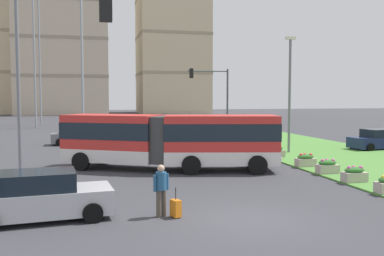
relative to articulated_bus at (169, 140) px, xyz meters
name	(u,v)px	position (x,y,z in m)	size (l,w,h in m)	color
ground_plane	(248,219)	(0.77, -10.08, -1.65)	(260.00, 260.00, 0.00)	#38383D
grass_median	(363,162)	(12.01, -0.08, -1.61)	(10.00, 70.00, 0.08)	#4C8438
articulated_bus	(169,140)	(0.00, 0.00, 0.00)	(11.78, 6.51, 3.00)	red
car_navy_sedan	(378,140)	(17.05, 5.19, -0.90)	(4.56, 2.37, 1.58)	#19234C
car_silver_hatch	(41,197)	(-5.77, -8.59, -0.90)	(4.55, 2.36, 1.58)	#B7BABF
car_grey_wagon	(78,136)	(-5.27, 14.28, -0.90)	(4.49, 2.21, 1.58)	slate
pedestrian_crossing	(161,187)	(-1.94, -9.13, -0.65)	(0.54, 0.36, 1.74)	#4C4238
rolling_suitcase	(176,208)	(-1.49, -9.33, -1.34)	(0.36, 0.42, 0.97)	orange
flower_planter_1	(354,174)	(7.61, -5.71, -1.23)	(1.10, 0.56, 0.74)	#B7AD9E
flower_planter_2	(327,166)	(7.61, -3.41, -1.23)	(1.10, 0.56, 0.74)	#B7AD9E
flower_planter_3	(306,160)	(7.61, -1.12, -1.23)	(1.10, 0.56, 0.74)	#B7AD9E
flower_planter_4	(276,152)	(7.61, 2.85, -1.23)	(1.10, 0.56, 0.74)	#B7AD9E
flower_planter_5	(257,146)	(7.61, 6.17, -1.23)	(1.10, 0.56, 0.74)	#B7AD9E
traffic_light_near_left	(15,78)	(-5.73, -13.08, 2.70)	(3.31, 0.28, 6.44)	#474C51
traffic_light_far_right	(215,93)	(6.12, 11.92, 2.69)	(3.55, 0.28, 6.39)	#474C51
streetlight_left	(18,73)	(-7.73, 0.32, 3.53)	(0.70, 0.28, 9.48)	slate
streetlight_median	(290,89)	(9.51, 4.87, 2.89)	(0.70, 0.28, 8.21)	slate
apartment_tower_westcentre	(62,6)	(-10.58, 84.72, 24.16)	(21.14, 14.97, 51.58)	#C6B299
apartment_tower_centre	(172,19)	(17.19, 90.22, 23.22)	(17.97, 17.00, 49.70)	beige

